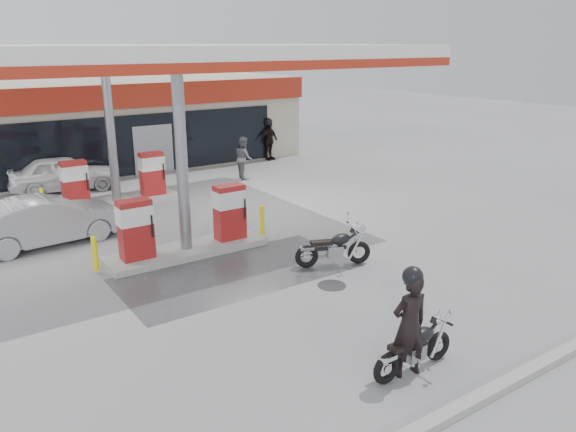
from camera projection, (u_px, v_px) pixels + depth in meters
name	position (u px, v px, depth m)	size (l,w,h in m)	color
ground	(220.00, 277.00, 14.16)	(90.00, 90.00, 0.00)	gray
wet_patch	(238.00, 273.00, 14.43)	(6.00, 3.00, 0.00)	#4C4C4F
drain_cover	(332.00, 285.00, 13.66)	(0.70, 0.70, 0.01)	#38383A
kerb	(434.00, 423.00, 8.63)	(28.00, 0.25, 0.15)	gray
store_building	(58.00, 124.00, 26.12)	(22.00, 8.22, 4.00)	beige
canopy	(134.00, 56.00, 16.54)	(16.00, 10.02, 5.51)	silver
pump_island_near	(186.00, 230.00, 15.53)	(5.14, 1.30, 1.78)	#9E9E99
pump_island_far	(116.00, 186.00, 20.25)	(5.14, 1.30, 1.78)	#9E9E99
main_motorcycle	(415.00, 349.00, 10.01)	(1.90, 0.73, 0.98)	black
biker_main	(409.00, 325.00, 9.75)	(0.71, 0.46, 1.93)	black
parked_motorcycle	(334.00, 249.00, 14.77)	(1.96, 1.10, 1.06)	black
sedan_white	(64.00, 173.00, 22.23)	(1.66, 4.12, 1.40)	silver
attendant	(244.00, 158.00, 24.19)	(0.88, 0.69, 1.81)	slate
hatchback_silver	(47.00, 221.00, 16.30)	(1.50, 4.32, 1.42)	#999BA1
parked_car_right	(263.00, 140.00, 30.41)	(1.96, 4.25, 1.18)	navy
biker_walking	(269.00, 140.00, 28.03)	(1.15, 0.48, 1.96)	black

